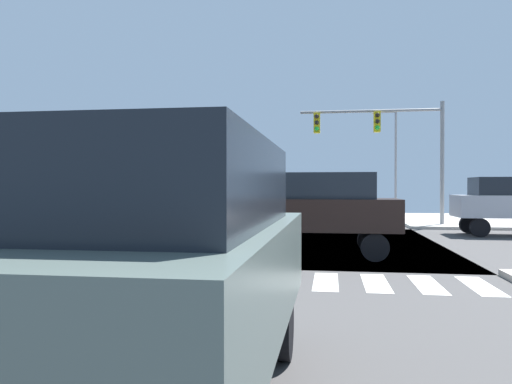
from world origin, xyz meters
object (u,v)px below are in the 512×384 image
object	(u,v)px
suv_crossing_1	(316,207)
pickup_middle_1	(217,196)
street_lamp	(392,152)
box_truck_nearside_1	(264,179)
traffic_signal_mast	(384,135)
suv_queued_2	(168,253)

from	to	relation	value
suv_crossing_1	pickup_middle_1	size ratio (longest dim) A/B	0.90
pickup_middle_1	street_lamp	bearing A→B (deg)	-179.23
box_truck_nearside_1	traffic_signal_mast	bearing A→B (deg)	119.11
street_lamp	box_truck_nearside_1	world-z (taller)	street_lamp
street_lamp	box_truck_nearside_1	size ratio (longest dim) A/B	1.02
street_lamp	pickup_middle_1	size ratio (longest dim) A/B	1.44
traffic_signal_mast	suv_queued_2	size ratio (longest dim) A/B	1.52
box_truck_nearside_1	suv_crossing_1	xyz separation A→B (m)	(4.93, -25.48, -1.17)
traffic_signal_mast	box_truck_nearside_1	distance (m)	16.48
suv_queued_2	pickup_middle_1	xyz separation A→B (m)	(-7.00, 32.07, -0.10)
box_truck_nearside_1	suv_crossing_1	world-z (taller)	box_truck_nearside_1
pickup_middle_1	suv_crossing_1	bearing A→B (deg)	109.83
street_lamp	pickup_middle_1	distance (m)	13.03
box_truck_nearside_1	pickup_middle_1	distance (m)	4.77
traffic_signal_mast	pickup_middle_1	size ratio (longest dim) A/B	1.37
street_lamp	box_truck_nearside_1	xyz separation A→B (m)	(-9.64, 3.32, -1.89)
box_truck_nearside_1	pickup_middle_1	size ratio (longest dim) A/B	1.41
traffic_signal_mast	box_truck_nearside_1	world-z (taller)	traffic_signal_mast
pickup_middle_1	box_truck_nearside_1	bearing A→B (deg)	-130.69
suv_queued_2	pickup_middle_1	world-z (taller)	pickup_middle_1
suv_queued_2	pickup_middle_1	size ratio (longest dim) A/B	0.90
suv_crossing_1	street_lamp	bearing A→B (deg)	-12.01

